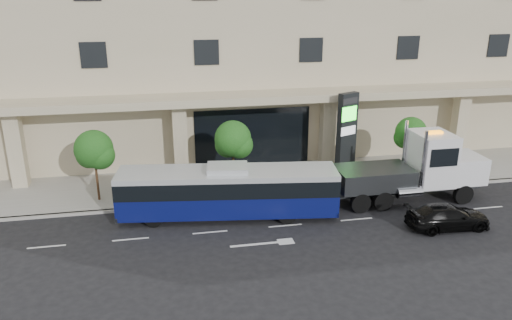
# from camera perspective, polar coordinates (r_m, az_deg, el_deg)

# --- Properties ---
(ground) EXTENTS (120.00, 120.00, 0.00)m
(ground) POSITION_cam_1_polar(r_m,az_deg,el_deg) (28.04, 2.61, -6.15)
(ground) COLOR black
(ground) RESTS_ON ground
(sidewalk) EXTENTS (120.00, 6.00, 0.15)m
(sidewalk) POSITION_cam_1_polar(r_m,az_deg,el_deg) (32.49, 0.57, -2.33)
(sidewalk) COLOR gray
(sidewalk) RESTS_ON ground
(curb) EXTENTS (120.00, 0.30, 0.15)m
(curb) POSITION_cam_1_polar(r_m,az_deg,el_deg) (29.78, 1.72, -4.41)
(curb) COLOR gray
(curb) RESTS_ON ground
(convention_center) EXTENTS (60.00, 17.60, 20.00)m
(convention_center) POSITION_cam_1_polar(r_m,az_deg,el_deg) (40.54, -2.44, 16.32)
(convention_center) COLOR #B7AB89
(convention_center) RESTS_ON ground
(tree_left) EXTENTS (2.27, 2.20, 4.22)m
(tree_left) POSITION_cam_1_polar(r_m,az_deg,el_deg) (29.83, -17.98, 0.90)
(tree_left) COLOR #422B19
(tree_left) RESTS_ON sidewalk
(tree_mid) EXTENTS (2.28, 2.20, 4.38)m
(tree_mid) POSITION_cam_1_polar(r_m,az_deg,el_deg) (29.81, -2.60, 2.13)
(tree_mid) COLOR #422B19
(tree_mid) RESTS_ON sidewalk
(tree_right) EXTENTS (2.10, 2.00, 4.04)m
(tree_right) POSITION_cam_1_polar(r_m,az_deg,el_deg) (33.44, 17.31, 2.77)
(tree_right) COLOR #422B19
(tree_right) RESTS_ON sidewalk
(city_bus) EXTENTS (12.04, 4.07, 2.99)m
(city_bus) POSITION_cam_1_polar(r_m,az_deg,el_deg) (27.13, -3.25, -3.54)
(city_bus) COLOR black
(city_bus) RESTS_ON ground
(tow_truck) EXTENTS (10.01, 2.60, 4.57)m
(tow_truck) POSITION_cam_1_polar(r_m,az_deg,el_deg) (30.60, 17.82, -1.07)
(tow_truck) COLOR #2D3033
(tow_truck) RESTS_ON ground
(black_sedan) EXTENTS (4.44, 1.91, 1.27)m
(black_sedan) POSITION_cam_1_polar(r_m,az_deg,el_deg) (28.06, 21.09, -6.06)
(black_sedan) COLOR black
(black_sedan) RESTS_ON ground
(signage_pylon) EXTENTS (1.45, 1.01, 5.54)m
(signage_pylon) POSITION_cam_1_polar(r_m,az_deg,el_deg) (32.78, 10.31, 2.89)
(signage_pylon) COLOR black
(signage_pylon) RESTS_ON sidewalk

